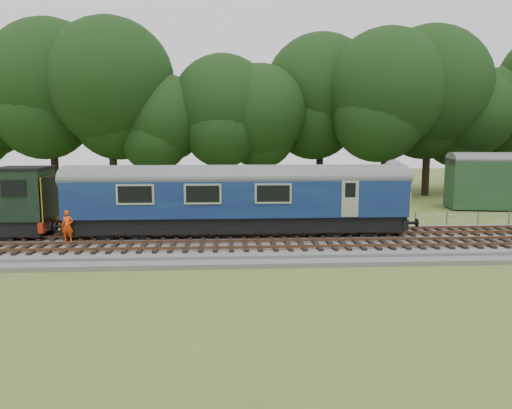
{
  "coord_description": "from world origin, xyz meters",
  "views": [
    {
      "loc": [
        -3.7,
        -25.29,
        5.71
      ],
      "look_at": [
        -2.09,
        1.4,
        2.0
      ],
      "focal_mm": 35.0,
      "sensor_mm": 36.0,
      "label": 1
    }
  ],
  "objects": [
    {
      "name": "dmu_railcar",
      "position": [
        -3.08,
        1.4,
        2.61
      ],
      "size": [
        18.05,
        2.86,
        3.88
      ],
      "color": "black",
      "rests_on": "ground"
    },
    {
      "name": "ballast",
      "position": [
        0.0,
        0.0,
        0.17
      ],
      "size": [
        70.0,
        7.0,
        0.35
      ],
      "primitive_type": "cube",
      "color": "#4C4C4F",
      "rests_on": "ground"
    },
    {
      "name": "worker",
      "position": [
        -11.72,
        0.01,
        1.17
      ],
      "size": [
        0.63,
        0.44,
        1.64
      ],
      "primitive_type": "imported",
      "rotation": [
        0.0,
        0.0,
        -0.08
      ],
      "color": "#FC450D",
      "rests_on": "ballast"
    },
    {
      "name": "track_north",
      "position": [
        0.0,
        1.4,
        0.42
      ],
      "size": [
        67.2,
        2.4,
        0.21
      ],
      "color": "black",
      "rests_on": "ballast"
    },
    {
      "name": "track_south",
      "position": [
        0.0,
        -1.6,
        0.42
      ],
      "size": [
        67.2,
        2.4,
        0.21
      ],
      "color": "black",
      "rests_on": "ballast"
    },
    {
      "name": "ground",
      "position": [
        0.0,
        0.0,
        0.0
      ],
      "size": [
        120.0,
        120.0,
        0.0
      ],
      "primitive_type": "plane",
      "color": "#506324",
      "rests_on": "ground"
    },
    {
      "name": "fence",
      "position": [
        0.0,
        4.5,
        0.0
      ],
      "size": [
        64.0,
        0.12,
        1.0
      ],
      "primitive_type": null,
      "color": "#6B6054",
      "rests_on": "ground"
    },
    {
      "name": "shed",
      "position": [
        19.12,
        15.58,
        1.35
      ],
      "size": [
        4.17,
        4.17,
        2.67
      ],
      "rotation": [
        0.0,
        0.0,
        -0.34
      ],
      "color": "#18361B",
      "rests_on": "ground"
    },
    {
      "name": "tree_line",
      "position": [
        0.0,
        22.0,
        0.0
      ],
      "size": [
        70.0,
        8.0,
        18.0
      ],
      "primitive_type": null,
      "color": "black",
      "rests_on": "ground"
    }
  ]
}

